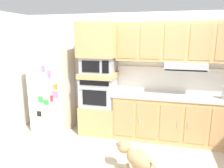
{
  "coord_description": "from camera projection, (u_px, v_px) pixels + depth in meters",
  "views": [
    {
      "loc": [
        0.29,
        -3.32,
        2.03
      ],
      "look_at": [
        -0.65,
        0.56,
        1.12
      ],
      "focal_mm": 33.52,
      "sensor_mm": 36.0,
      "label": 1
    }
  ],
  "objects": [
    {
      "name": "refrigerator",
      "position": [
        53.0,
        90.0,
        4.57
      ],
      "size": [
        0.76,
        0.73,
        1.76
      ],
      "color": "silver",
      "rests_on": "ground"
    },
    {
      "name": "oven_base_cabinet",
      "position": [
        99.0,
        118.0,
        4.53
      ],
      "size": [
        0.74,
        0.62,
        0.6
      ],
      "primitive_type": "cube",
      "color": "tan",
      "rests_on": "ground"
    },
    {
      "name": "appliance_upper_cabinet",
      "position": [
        98.0,
        40.0,
        4.16
      ],
      "size": [
        0.74,
        0.62,
        0.68
      ],
      "primitive_type": "cube",
      "color": "tan",
      "rests_on": "microwave"
    },
    {
      "name": "dog",
      "position": [
        135.0,
        157.0,
        2.97
      ],
      "size": [
        0.69,
        0.52,
        0.54
      ],
      "rotation": [
        0.0,
        0.0,
        2.53
      ],
      "color": "tan",
      "rests_on": "ground"
    },
    {
      "name": "backsplash_panel",
      "position": [
        194.0,
        80.0,
        4.17
      ],
      "size": [
        3.13,
        0.02,
        0.5
      ],
      "primitive_type": "cube",
      "color": "silver",
      "rests_on": "countertop_slab"
    },
    {
      "name": "built_in_oven",
      "position": [
        99.0,
        91.0,
        4.39
      ],
      "size": [
        0.7,
        0.62,
        0.6
      ],
      "color": "#A8AAAF",
      "rests_on": "oven_base_cabinet"
    },
    {
      "name": "lower_cabinet_run",
      "position": [
        193.0,
        120.0,
        4.05
      ],
      "size": [
        3.09,
        0.63,
        0.88
      ],
      "color": "tan",
      "rests_on": "ground"
    },
    {
      "name": "microwave",
      "position": [
        98.0,
        65.0,
        4.27
      ],
      "size": [
        0.64,
        0.54,
        0.32
      ],
      "color": "#A8AAAF",
      "rests_on": "appliance_mid_shelf"
    },
    {
      "name": "back_kitchen_wall",
      "position": [
        148.0,
        74.0,
        4.43
      ],
      "size": [
        6.2,
        0.12,
        2.5
      ],
      "primitive_type": "cube",
      "color": "silver",
      "rests_on": "ground"
    },
    {
      "name": "countertop_slab",
      "position": [
        195.0,
        97.0,
        3.96
      ],
      "size": [
        3.13,
        0.64,
        0.04
      ],
      "primitive_type": "cube",
      "color": "beige",
      "rests_on": "lower_cabinet_run"
    },
    {
      "name": "upper_cabinet_with_hood",
      "position": [
        198.0,
        43.0,
        3.85
      ],
      "size": [
        3.09,
        0.48,
        0.88
      ],
      "color": "tan",
      "rests_on": "backsplash_panel"
    },
    {
      "name": "ground_plane",
      "position": [
        140.0,
        155.0,
        3.66
      ],
      "size": [
        9.6,
        9.6,
        0.0
      ],
      "primitive_type": "plane",
      "color": "#B2A899"
    },
    {
      "name": "appliance_mid_shelf",
      "position": [
        98.0,
        75.0,
        4.32
      ],
      "size": [
        0.74,
        0.62,
        0.1
      ],
      "primitive_type": "cube",
      "color": "tan",
      "rests_on": "built_in_oven"
    }
  ]
}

